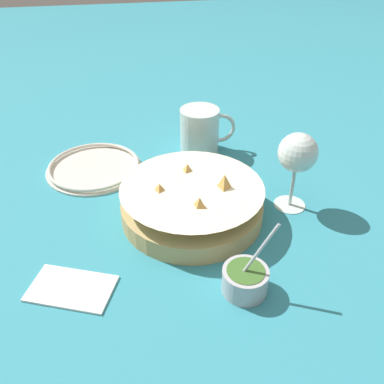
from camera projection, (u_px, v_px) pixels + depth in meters
ground_plane at (200, 226)px, 0.80m from camera, size 4.00×4.00×0.00m
food_basket at (192, 203)px, 0.81m from camera, size 0.27×0.27×0.09m
sauce_cup at (245, 279)px, 0.66m from camera, size 0.08×0.07×0.13m
wine_glass at (298, 155)px, 0.79m from camera, size 0.08×0.08×0.16m
beer_mug at (200, 132)px, 1.01m from camera, size 0.13×0.09×0.11m
side_plate at (94, 167)px, 0.96m from camera, size 0.21×0.21×0.01m
napkin at (71, 287)px, 0.67m from camera, size 0.15×0.12×0.01m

